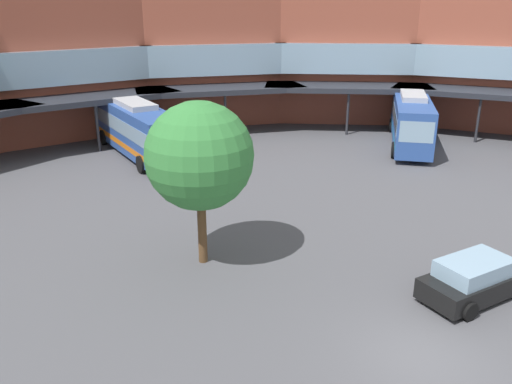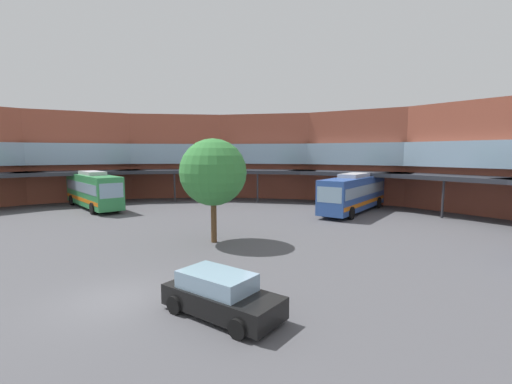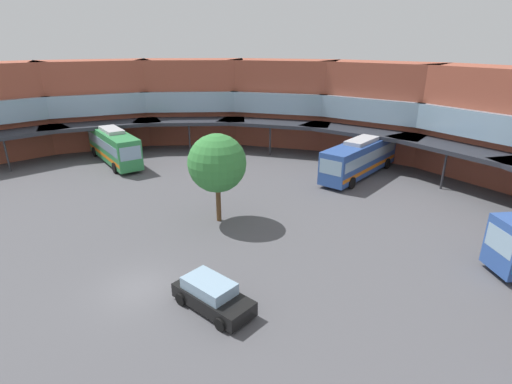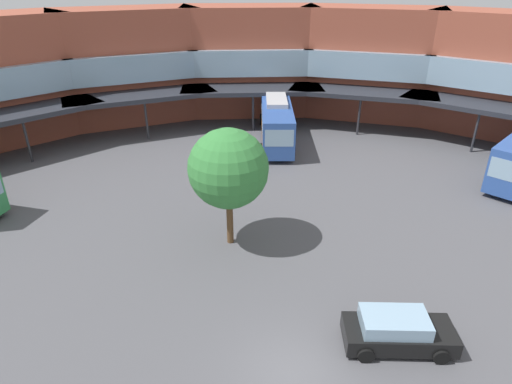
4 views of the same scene
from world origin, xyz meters
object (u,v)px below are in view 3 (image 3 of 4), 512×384
at_px(parked_car, 212,295).
at_px(plaza_tree, 217,163).
at_px(bus_2, 360,157).
at_px(bus_1, 114,145).

distance_m(parked_car, plaza_tree, 11.08).
distance_m(bus_2, parked_car, 24.56).
xyz_separation_m(bus_1, parked_car, (26.04, -12.59, -1.20)).
xyz_separation_m(bus_2, plaza_tree, (-4.17, -16.38, 2.59)).
bearing_deg(plaza_tree, bus_2, 75.72).
xyz_separation_m(bus_2, parked_car, (2.49, -24.40, -1.16)).
xyz_separation_m(bus_1, bus_2, (23.55, 11.82, -0.04)).
relative_size(bus_1, plaza_tree, 1.74).
bearing_deg(parked_car, plaza_tree, 134.54).
bearing_deg(parked_car, bus_2, 100.68).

